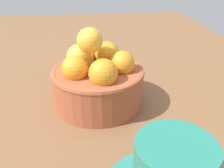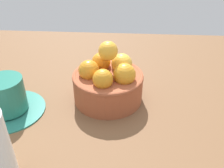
{
  "view_description": "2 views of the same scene",
  "coord_description": "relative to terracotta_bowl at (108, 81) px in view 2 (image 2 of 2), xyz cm",
  "views": [
    {
      "loc": [
        -36.21,
        2.03,
        22.69
      ],
      "look_at": [
        -0.82,
        -2.23,
        3.87
      ],
      "focal_mm": 39.57,
      "sensor_mm": 36.0,
      "label": 1
    },
    {
      "loc": [
        3.93,
        -44.25,
        31.84
      ],
      "look_at": [
        1.05,
        -2.73,
        5.57
      ],
      "focal_mm": 39.24,
      "sensor_mm": 36.0,
      "label": 2
    }
  ],
  "objects": [
    {
      "name": "coffee_cup",
      "position": [
        -20.05,
        -5.87,
        -1.3
      ],
      "size": [
        14.52,
        14.52,
        7.54
      ],
      "color": "#29786A",
      "rests_on": "ground_plane"
    },
    {
      "name": "ground_plane",
      "position": [
        -0.05,
        -0.04,
        -6.52
      ],
      "size": [
        142.14,
        81.77,
        4.06
      ],
      "primitive_type": "cube",
      "color": "brown"
    },
    {
      "name": "terracotta_bowl",
      "position": [
        0.0,
        0.0,
        0.0
      ],
      "size": [
        15.07,
        15.07,
        13.09
      ],
      "color": "#9E4C2D",
      "rests_on": "ground_plane"
    }
  ]
}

